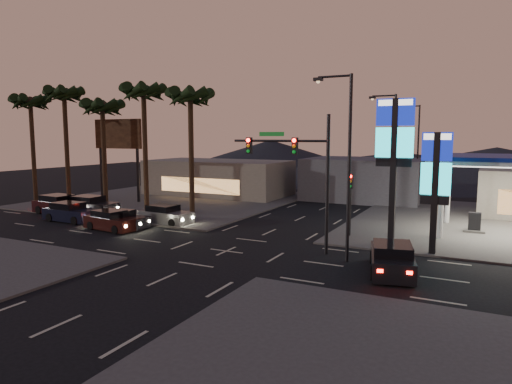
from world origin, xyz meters
The scene contains 27 objects.
ground centered at (0.00, 0.00, 0.00)m, with size 140.00×140.00×0.00m, color black.
corner_lot_nw centered at (-16.00, 16.00, 0.06)m, with size 24.00×24.00×0.12m, color #47443F.
pylon_sign_tall centered at (8.50, 5.50, 6.39)m, with size 2.20×0.35×9.00m.
pylon_sign_short centered at (11.00, 4.50, 4.66)m, with size 1.60×0.35×7.00m.
traffic_signal_mast centered at (3.76, 1.99, 5.23)m, with size 6.10×0.39×8.00m.
pedestal_signal centered at (5.50, 6.98, 2.92)m, with size 0.32×0.39×4.30m.
streetlight_near centered at (6.79, 1.00, 5.72)m, with size 2.14×0.25×10.00m.
streetlight_mid centered at (6.79, 14.00, 5.72)m, with size 2.14×0.25×10.00m.
streetlight_far centered at (6.79, 28.00, 5.72)m, with size 2.14×0.25×10.00m.
palm_a centered at (-9.00, 9.50, 9.43)m, with size 4.41×4.41×10.86m.
palm_b centered at (-14.00, 9.50, 9.97)m, with size 4.41×4.41×11.46m.
palm_c centered at (-19.00, 9.50, 8.88)m, with size 4.41×4.41×10.26m.
palm_d centered at (-24.00, 9.50, 10.15)m, with size 4.41×4.41×11.66m.
palm_e centered at (-29.00, 9.50, 9.61)m, with size 4.41×4.41×11.06m.
billboard centered at (-20.50, 13.00, 6.33)m, with size 6.00×0.30×8.50m.
building_far_west centered at (-14.00, 22.00, 2.00)m, with size 16.00×8.00×4.00m, color #726B5B.
building_far_mid centered at (2.00, 26.00, 2.20)m, with size 12.00×9.00×4.40m, color #4C4C51.
hill_left centered at (-25.00, 60.00, 3.00)m, with size 40.00×40.00×6.00m, color black.
hill_right centered at (15.00, 60.00, 2.50)m, with size 50.00×50.00×5.00m, color black.
hill_center centered at (0.00, 60.00, 2.00)m, with size 60.00×60.00×4.00m, color black.
car_lane_a_front centered at (-10.41, 2.37, 0.63)m, with size 4.26×2.09×1.35m.
car_lane_a_mid centered at (-10.62, 1.61, 0.66)m, with size 4.51×2.27×1.42m.
car_lane_a_rear centered at (-16.00, 2.65, 0.70)m, with size 4.71×2.08×1.52m.
car_lane_b_front centered at (-8.60, 5.28, 0.67)m, with size 4.58×2.18×1.45m.
car_lane_b_mid centered at (-17.03, 5.68, 0.75)m, with size 5.01×2.16×1.62m.
car_lane_b_rear centered at (-19.68, 4.70, 0.77)m, with size 5.23×2.45×1.67m.
suv_station centered at (9.56, -0.09, 0.72)m, with size 2.98×4.98×1.56m.
Camera 1 is at (13.45, -22.78, 6.78)m, focal length 32.00 mm.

